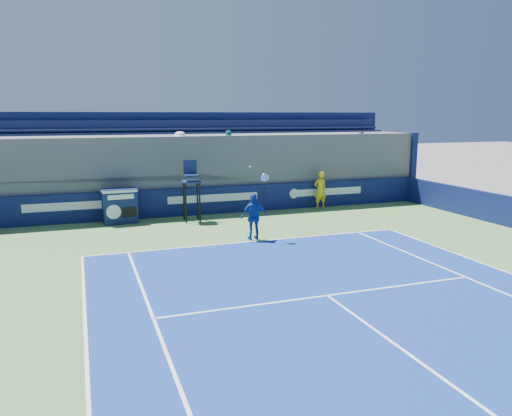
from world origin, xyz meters
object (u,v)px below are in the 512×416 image
object	(u,v)px
match_clock	(120,205)
umpire_chair	(191,184)
ball_person	(320,190)
tennis_player	(254,216)

from	to	relation	value
match_clock	umpire_chair	xyz separation A→B (m)	(2.78, -0.55, 0.79)
ball_person	umpire_chair	xyz separation A→B (m)	(-6.16, -0.73, 0.65)
umpire_chair	ball_person	bearing A→B (deg)	6.74
tennis_player	umpire_chair	bearing A→B (deg)	109.97
ball_person	umpire_chair	size ratio (longest dim) A/B	0.70
ball_person	umpire_chair	bearing A→B (deg)	2.58
match_clock	umpire_chair	size ratio (longest dim) A/B	0.56
tennis_player	ball_person	bearing A→B (deg)	43.08
ball_person	tennis_player	size ratio (longest dim) A/B	0.67
ball_person	match_clock	xyz separation A→B (m)	(-8.94, -0.18, -0.14)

